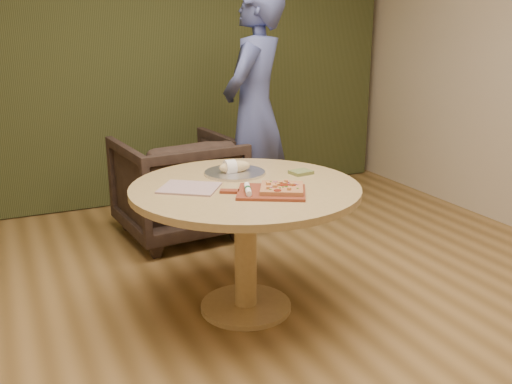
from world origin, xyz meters
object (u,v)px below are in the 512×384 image
Objects in this scene: armchair at (177,182)px; person_standing at (255,113)px; flatbread_pizza at (282,188)px; cutlery_roll at (248,189)px; serving_tray at (235,173)px; bread_roll at (233,167)px; pedestal_table at (245,210)px; pizza_paddle at (269,192)px.

armchair is 0.46× the size of person_standing.
cutlery_roll is at bearing 165.00° from flatbread_pizza.
bread_roll reaches higher than serving_tray.
pedestal_table is 0.29m from flatbread_pizza.
flatbread_pizza is at bearing -79.75° from bread_roll.
armchair is at bearing 120.20° from pizza_paddle.
person_standing is at bearing 62.96° from pedestal_table.
pizza_paddle is at bearing 25.28° from person_standing.
person_standing reaches higher than pedestal_table.
pedestal_table is at bearing -99.49° from serving_tray.
bread_roll reaches higher than flatbread_pizza.
cutlery_roll is at bearing -103.64° from serving_tray.
serving_tray is at bearing 96.45° from cutlery_roll.
pizza_paddle is 1.55m from armchair.
bread_roll reaches higher than pizza_paddle.
pedestal_table is at bearing 133.72° from pizza_paddle.
pedestal_table is 0.25m from cutlery_roll.
bread_roll reaches higher than pedestal_table.
cutlery_roll is 0.10× the size of person_standing.
armchair reaches higher than serving_tray.
serving_tray is 1.09m from person_standing.
armchair is at bearing -58.66° from person_standing.
bread_roll is (-0.01, 0.00, 0.04)m from serving_tray.
serving_tray is 0.04m from bread_roll.
pedestal_table is 6.55× the size of bread_roll.
bread_roll is at bearing 100.25° from flatbread_pizza.
pedestal_table is 2.69× the size of pizza_paddle.
pizza_paddle is 0.12m from cutlery_roll.
person_standing is (0.56, 0.92, 0.15)m from bread_roll.
cutlery_roll is 0.42m from bread_roll.
pedestal_table is 1.47× the size of armchair.
pedestal_table is 1.34m from armchair.
pedestal_table is at bearing 118.30° from flatbread_pizza.
person_standing is at bearing 58.96° from serving_tray.
person_standing is at bearing 70.83° from flatbread_pizza.
cutlery_roll is 0.54× the size of serving_tray.
armchair reaches higher than pedestal_table.
flatbread_pizza is 1.58m from armchair.
flatbread_pizza is (0.06, -0.02, 0.02)m from pizza_paddle.
cutlery_roll is 1.49m from person_standing.
pedestal_table is 3.55× the size of serving_tray.
pedestal_table is 0.29m from serving_tray.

